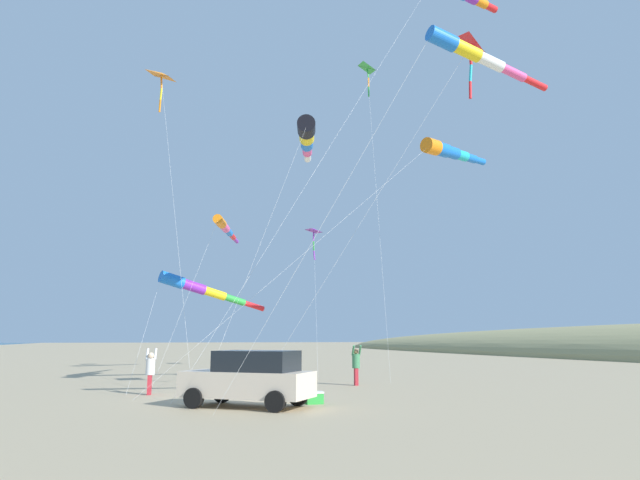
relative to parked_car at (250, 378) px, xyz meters
The scene contains 14 objects.
ground_plane 3.69m from the parked_car, 85.80° to the left, with size 600.00×600.00×0.00m, color tan.
parked_car is the anchor object (origin of this frame).
cooler_box 2.47m from the parked_car, ahead, with size 0.62×0.42×0.42m.
person_adult_flyer 9.80m from the parked_car, 46.73° to the left, with size 0.50×0.62×1.93m.
person_child_green_jacket 6.24m from the parked_car, 118.74° to the left, with size 0.47×0.59×1.86m.
kite_windsock_blue_topmost 12.65m from the parked_car, 42.38° to the right, with size 10.10×4.01×11.51m.
kite_windsock_black_fish_shape 15.54m from the parked_car, 22.38° to the left, with size 17.19×2.34×11.74m.
kite_delta_long_streamer_right 14.83m from the parked_car, 12.97° to the right, with size 8.17×5.29×13.77m.
kite_delta_green_low_center 25.87m from the parked_car, 67.04° to the left, with size 4.48×12.98×10.77m.
kite_windsock_red_high_left 13.62m from the parked_car, 85.89° to the left, with size 5.15×7.79×8.50m.
kite_delta_magenta_far_left 23.53m from the parked_car, 50.62° to the left, with size 1.53×4.77×19.43m.
kite_delta_checkered_midright 17.97m from the parked_car, 107.03° to the left, with size 2.34×7.32×16.08m.
kite_windsock_yellow_midlevel 13.48m from the parked_car, 91.23° to the left, with size 7.57×8.55×5.85m.
kite_windsock_purple_drifting 11.96m from the parked_car, 54.23° to the left, with size 5.69×4.71×11.84m.
Camera 1 is at (-4.23, -22.83, 2.26)m, focal length 32.00 mm.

